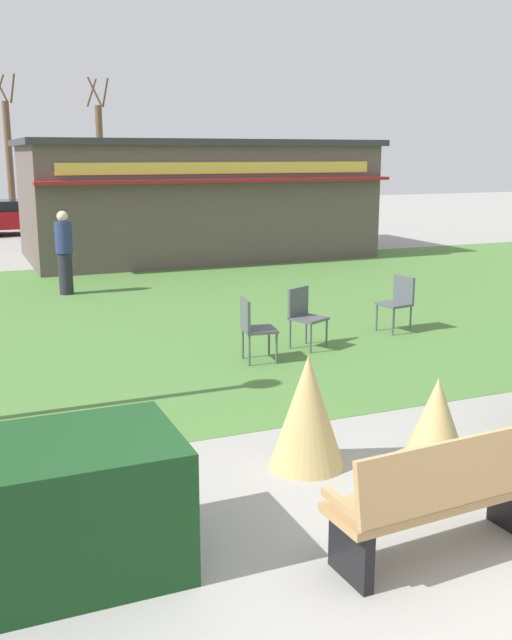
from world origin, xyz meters
TOP-DOWN VIEW (x-y plane):
  - ground_plane at (0.00, 0.00)m, footprint 80.00×80.00m
  - lawn_patch at (0.00, 9.11)m, footprint 36.00×12.00m
  - park_bench at (-0.02, 0.41)m, footprint 1.73×0.63m
  - hedge_left at (-2.69, 1.28)m, footprint 1.96×1.10m
  - ornamental_grass_behind_left at (0.76, 1.57)m, footprint 0.67×0.67m
  - ornamental_grass_behind_right at (-0.20, 2.18)m, footprint 0.69×0.69m
  - food_kiosk at (3.27, 16.09)m, footprint 9.35×5.15m
  - cafe_chair_west at (1.62, 5.93)m, footprint 0.59×0.59m
  - cafe_chair_east at (0.64, 5.51)m, footprint 0.50×0.50m
  - cafe_chair_center at (3.48, 6.27)m, footprint 0.51×0.51m
  - person_strolling at (-1.00, 11.53)m, footprint 0.34×0.34m
  - parked_car_center_slot at (-0.72, 23.72)m, footprint 4.25×2.16m
  - tree_left_bg at (-0.68, 28.37)m, footprint 0.91×0.96m
  - tree_right_bg at (2.78, 27.07)m, footprint 0.91×0.96m

SIDE VIEW (x-z plane):
  - ground_plane at x=0.00m, z-range 0.00..0.00m
  - lawn_patch at x=0.00m, z-range 0.00..0.01m
  - ornamental_grass_behind_left at x=0.76m, z-range 0.00..0.90m
  - hedge_left at x=-2.69m, z-range 0.00..0.94m
  - park_bench at x=-0.02m, z-range 0.01..0.96m
  - ornamental_grass_behind_right at x=-0.20m, z-range 0.00..1.05m
  - cafe_chair_west at x=1.62m, z-range 0.08..0.97m
  - cafe_chair_east at x=0.64m, z-range 0.08..0.97m
  - cafe_chair_center at x=3.48m, z-range 0.08..0.97m
  - parked_car_center_slot at x=-0.72m, z-range 0.04..1.24m
  - person_strolling at x=-1.00m, z-range 0.02..1.71m
  - food_kiosk at x=3.27m, z-range 0.01..3.17m
  - tree_right_bg at x=2.78m, z-range -0.36..5.40m
  - tree_left_bg at x=-0.68m, z-range -0.36..5.55m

